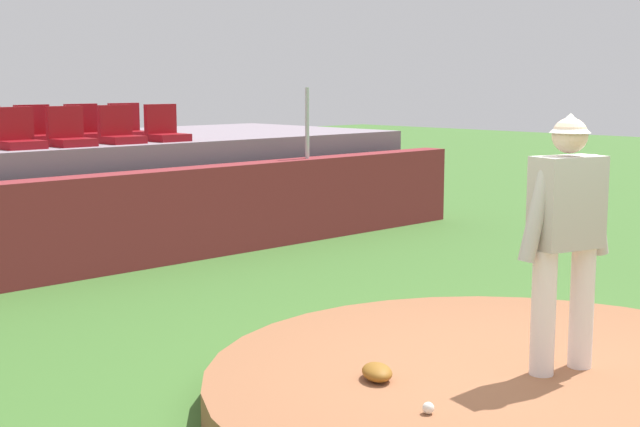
% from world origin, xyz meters
% --- Properties ---
extents(ground_plane, '(60.00, 60.00, 0.00)m').
position_xyz_m(ground_plane, '(0.00, 0.00, 0.00)').
color(ground_plane, '#3E6C2B').
extents(pitchers_mound, '(4.52, 4.52, 0.24)m').
position_xyz_m(pitchers_mound, '(0.00, 0.00, 0.12)').
color(pitchers_mound, '#955D3C').
rests_on(pitchers_mound, ground_plane).
extents(pitcher, '(0.79, 0.38, 1.79)m').
position_xyz_m(pitcher, '(0.22, -0.11, 1.28)').
color(pitcher, white).
rests_on(pitcher, pitchers_mound).
extents(baseball, '(0.07, 0.07, 0.07)m').
position_xyz_m(baseball, '(-1.09, 0.00, 0.27)').
color(baseball, white).
rests_on(baseball, pitchers_mound).
extents(fielding_glove, '(0.33, 0.36, 0.11)m').
position_xyz_m(fielding_glove, '(-0.86, 0.64, 0.29)').
color(fielding_glove, '#8D581C').
rests_on(fielding_glove, pitchers_mound).
extents(brick_barrier, '(12.71, 0.40, 1.16)m').
position_xyz_m(brick_barrier, '(0.00, 5.97, 0.58)').
color(brick_barrier, maroon).
rests_on(brick_barrier, ground_plane).
extents(fence_post_right, '(0.06, 0.06, 1.00)m').
position_xyz_m(fence_post_right, '(3.48, 5.97, 1.66)').
color(fence_post_right, silver).
rests_on(fence_post_right, brick_barrier).
extents(stadium_chair_2, '(0.48, 0.44, 0.50)m').
position_xyz_m(stadium_chair_2, '(-0.33, 7.01, 1.60)').
color(stadium_chair_2, maroon).
rests_on(stadium_chair_2, bleacher_platform).
extents(stadium_chair_3, '(0.48, 0.44, 0.50)m').
position_xyz_m(stadium_chair_3, '(0.33, 6.98, 1.60)').
color(stadium_chair_3, maroon).
rests_on(stadium_chair_3, bleacher_platform).
extents(stadium_chair_4, '(0.48, 0.44, 0.50)m').
position_xyz_m(stadium_chair_4, '(1.07, 7.01, 1.60)').
color(stadium_chair_4, maroon).
rests_on(stadium_chair_4, bleacher_platform).
extents(stadium_chair_5, '(0.48, 0.44, 0.50)m').
position_xyz_m(stadium_chair_5, '(1.76, 6.98, 1.60)').
color(stadium_chair_5, maroon).
rests_on(stadium_chair_5, bleacher_platform).
extents(stadium_chair_9, '(0.48, 0.44, 0.50)m').
position_xyz_m(stadium_chair_9, '(0.35, 7.92, 1.60)').
color(stadium_chair_9, maroon).
rests_on(stadium_chair_9, bleacher_platform).
extents(stadium_chair_10, '(0.48, 0.44, 0.50)m').
position_xyz_m(stadium_chair_10, '(1.08, 7.92, 1.60)').
color(stadium_chair_10, maroon).
rests_on(stadium_chair_10, bleacher_platform).
extents(stadium_chair_11, '(0.48, 0.44, 0.50)m').
position_xyz_m(stadium_chair_11, '(1.76, 7.92, 1.60)').
color(stadium_chair_11, maroon).
rests_on(stadium_chair_11, bleacher_platform).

